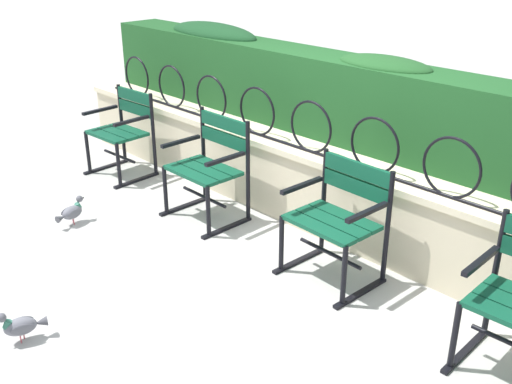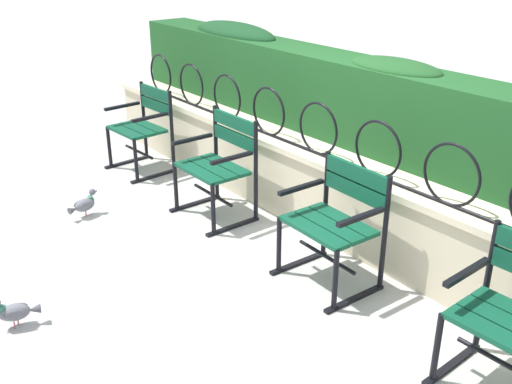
{
  "view_description": "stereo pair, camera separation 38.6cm",
  "coord_description": "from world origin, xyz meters",
  "px_view_note": "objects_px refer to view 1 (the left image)",
  "views": [
    {
      "loc": [
        2.81,
        -2.6,
        2.27
      ],
      "look_at": [
        0.0,
        0.11,
        0.55
      ],
      "focal_mm": 41.86,
      "sensor_mm": 36.0,
      "label": 1
    },
    {
      "loc": [
        3.06,
        -2.3,
        2.27
      ],
      "look_at": [
        0.0,
        0.11,
        0.55
      ],
      "focal_mm": 41.86,
      "sensor_mm": 36.0,
      "label": 2
    }
  ],
  "objects_px": {
    "park_chair_centre_left": "(210,165)",
    "pigeon_near_chairs": "(72,212)",
    "pigeon_far_side": "(21,325)",
    "park_chair_leftmost": "(123,130)",
    "park_chair_centre_right": "(339,216)"
  },
  "relations": [
    {
      "from": "park_chair_centre_left",
      "to": "pigeon_near_chairs",
      "type": "relative_size",
      "value": 3.02
    },
    {
      "from": "pigeon_far_side",
      "to": "pigeon_near_chairs",
      "type": "bearing_deg",
      "value": 141.15
    },
    {
      "from": "pigeon_near_chairs",
      "to": "pigeon_far_side",
      "type": "xyz_separation_m",
      "value": [
        1.22,
        -0.98,
        0.0
      ]
    },
    {
      "from": "park_chair_centre_left",
      "to": "pigeon_near_chairs",
      "type": "distance_m",
      "value": 1.22
    },
    {
      "from": "park_chair_centre_right",
      "to": "pigeon_far_side",
      "type": "xyz_separation_m",
      "value": [
        -0.82,
        -1.95,
        -0.35
      ]
    },
    {
      "from": "park_chair_centre_left",
      "to": "pigeon_near_chairs",
      "type": "bearing_deg",
      "value": -125.75
    },
    {
      "from": "park_chair_centre_left",
      "to": "park_chair_centre_right",
      "type": "relative_size",
      "value": 1.05
    },
    {
      "from": "pigeon_near_chairs",
      "to": "pigeon_far_side",
      "type": "distance_m",
      "value": 1.56
    },
    {
      "from": "park_chair_centre_left",
      "to": "park_chair_leftmost",
      "type": "bearing_deg",
      "value": 179.25
    },
    {
      "from": "park_chair_leftmost",
      "to": "park_chair_centre_right",
      "type": "xyz_separation_m",
      "value": [
        2.71,
        0.01,
        0.0
      ]
    },
    {
      "from": "park_chair_leftmost",
      "to": "pigeon_far_side",
      "type": "bearing_deg",
      "value": -45.81
    },
    {
      "from": "pigeon_far_side",
      "to": "park_chair_leftmost",
      "type": "bearing_deg",
      "value": 134.19
    },
    {
      "from": "park_chair_leftmost",
      "to": "pigeon_far_side",
      "type": "xyz_separation_m",
      "value": [
        1.89,
        -1.95,
        -0.34
      ]
    },
    {
      "from": "pigeon_near_chairs",
      "to": "pigeon_far_side",
      "type": "relative_size",
      "value": 1.02
    },
    {
      "from": "park_chair_centre_right",
      "to": "pigeon_far_side",
      "type": "relative_size",
      "value": 2.93
    }
  ]
}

